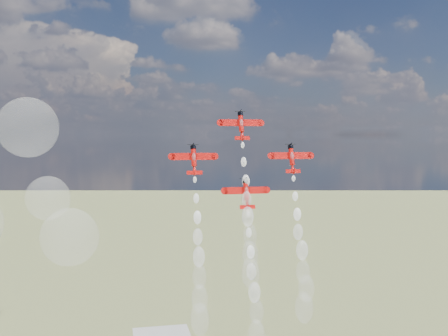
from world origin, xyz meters
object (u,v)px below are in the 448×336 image
plane_slot (246,193)px  plane_left (194,159)px  plane_lead (241,125)px  plane_right (292,158)px

plane_slot → plane_left: bearing=167.7°
plane_left → plane_slot: 18.40m
plane_left → plane_slot: (15.08, -3.28, -10.03)m
plane_lead → plane_left: size_ratio=1.00×
plane_left → plane_slot: size_ratio=1.00×
plane_left → plane_lead: bearing=12.3°
plane_lead → plane_left: bearing=-167.7°
plane_right → plane_slot: bearing=-167.7°
plane_lead → plane_left: plane_lead is taller
plane_left → plane_right: 30.15m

